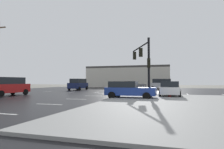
% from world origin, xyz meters
% --- Properties ---
extents(ground_plane, '(120.00, 120.00, 0.00)m').
position_xyz_m(ground_plane, '(0.00, 0.00, 0.00)').
color(ground_plane, slate).
extents(road_asphalt, '(44.00, 44.00, 0.02)m').
position_xyz_m(road_asphalt, '(0.00, 0.00, 0.01)').
color(road_asphalt, black).
rests_on(road_asphalt, ground_plane).
extents(snow_strip_curbside, '(4.00, 1.60, 0.06)m').
position_xyz_m(snow_strip_curbside, '(5.00, -4.00, 0.17)').
color(snow_strip_curbside, white).
rests_on(snow_strip_curbside, sidewalk_corner).
extents(lane_markings, '(36.15, 36.15, 0.01)m').
position_xyz_m(lane_markings, '(1.20, -1.38, 0.02)').
color(lane_markings, silver).
rests_on(lane_markings, road_asphalt).
extents(traffic_signal_mast, '(2.73, 5.77, 5.66)m').
position_xyz_m(traffic_signal_mast, '(5.31, -5.22, 3.99)').
color(traffic_signal_mast, black).
rests_on(traffic_signal_mast, sidewalk_corner).
extents(fire_hydrant, '(0.48, 0.26, 0.79)m').
position_xyz_m(fire_hydrant, '(7.93, -6.43, 0.54)').
color(fire_hydrant, red).
rests_on(fire_hydrant, sidewalk_corner).
extents(strip_building_background, '(21.56, 8.00, 5.55)m').
position_xyz_m(strip_building_background, '(-2.82, 25.86, 2.77)').
color(strip_building_background, beige).
rests_on(strip_building_background, ground_plane).
extents(suv_navy, '(2.30, 4.89, 2.03)m').
position_xyz_m(suv_navy, '(-7.99, 6.28, 1.09)').
color(suv_navy, '#141E47').
rests_on(suv_navy, road_asphalt).
extents(suv_red, '(2.39, 4.92, 2.03)m').
position_xyz_m(suv_red, '(-9.31, -8.31, 1.09)').
color(suv_red, '#B21919').
rests_on(suv_red, road_asphalt).
extents(sedan_blue, '(4.55, 2.04, 1.58)m').
position_xyz_m(sedan_blue, '(4.37, -8.17, 0.85)').
color(sedan_blue, navy).
rests_on(sedan_blue, road_asphalt).
extents(sedan_grey, '(4.68, 2.42, 1.58)m').
position_xyz_m(sedan_grey, '(0.79, 13.67, 0.85)').
color(sedan_grey, slate).
rests_on(sedan_grey, road_asphalt).
extents(sedan_white, '(2.05, 4.55, 1.58)m').
position_xyz_m(sedan_white, '(7.95, -4.91, 0.85)').
color(sedan_white, white).
rests_on(sedan_white, road_asphalt).
extents(suv_silver, '(4.90, 2.33, 2.03)m').
position_xyz_m(suv_silver, '(6.45, 12.83, 1.09)').
color(suv_silver, '#B7BABF').
rests_on(suv_silver, road_asphalt).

